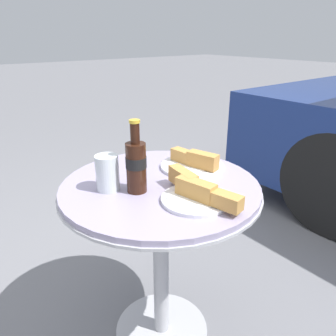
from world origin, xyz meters
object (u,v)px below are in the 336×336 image
Objects in this scene: drinking_glass at (108,174)px; lunch_plate_far at (197,193)px; lunch_plate_near at (193,163)px; bistro_table at (161,222)px; cola_bottle_left at (135,164)px.

lunch_plate_far is at bearing 36.92° from drinking_glass.
drinking_glass is at bearing -95.66° from lunch_plate_near.
bistro_table is at bearing 67.13° from drinking_glass.
drinking_glass is at bearing -112.87° from bistro_table.
lunch_plate_far is at bearing 5.21° from bistro_table.
lunch_plate_far is (0.18, 0.11, -0.07)m from cola_bottle_left.
lunch_plate_far is (0.17, 0.02, 0.19)m from bistro_table.
lunch_plate_near reaches higher than lunch_plate_far.
lunch_plate_far reaches higher than bistro_table.
lunch_plate_far is at bearing 32.62° from cola_bottle_left.
drinking_glass is (-0.07, -0.17, 0.22)m from bistro_table.
lunch_plate_near is 0.80× the size of lunch_plate_far.
drinking_glass reaches higher than lunch_plate_near.
bistro_table is at bearing -174.79° from lunch_plate_far.
bistro_table is 0.26m from lunch_plate_far.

